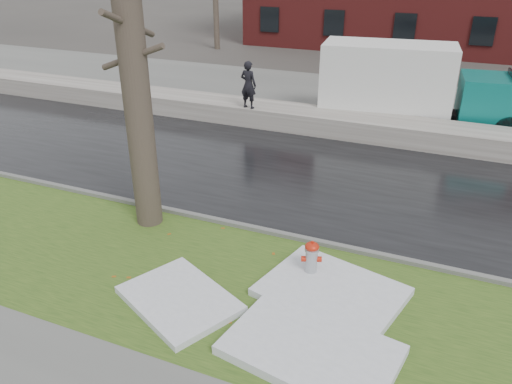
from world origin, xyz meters
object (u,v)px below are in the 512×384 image
at_px(tree, 133,61).
at_px(box_truck, 413,84).
at_px(fire_hydrant, 311,258).
at_px(worker, 248,85).

xyz_separation_m(tree, box_truck, (4.93, 10.19, -2.39)).
height_order(fire_hydrant, worker, worker).
xyz_separation_m(fire_hydrant, box_truck, (0.52, 10.90, 1.11)).
xyz_separation_m(box_truck, worker, (-5.58, -2.50, 0.01)).
height_order(fire_hydrant, box_truck, box_truck).
xyz_separation_m(tree, worker, (-0.66, 7.69, -2.38)).
height_order(box_truck, worker, box_truck).
bearing_deg(tree, box_truck, 64.19).
height_order(tree, worker, tree).
bearing_deg(fire_hydrant, worker, 100.85).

